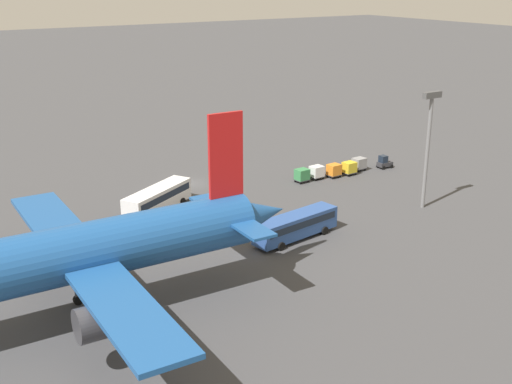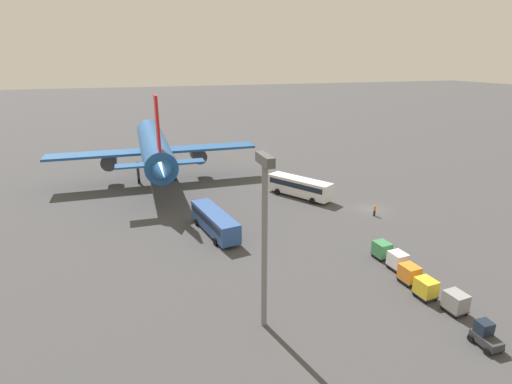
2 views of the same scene
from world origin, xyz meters
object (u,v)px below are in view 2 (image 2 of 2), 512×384
cargo_cart_grey (456,301)px  cargo_cart_green (382,249)px  airplane (154,147)px  cargo_cart_orange (409,273)px  cargo_cart_white (398,260)px  shuttle_bus_far (215,220)px  shuttle_bus_near (300,186)px  baggage_tug (485,336)px  worker_person (375,210)px  cargo_cart_yellow (426,287)px

cargo_cart_grey → cargo_cart_green: 11.27m
airplane → cargo_cart_orange: airplane is taller
cargo_cart_orange → cargo_cart_white: bearing=-13.2°
cargo_cart_grey → cargo_cart_green: same height
airplane → cargo_cart_orange: bearing=-154.1°
shuttle_bus_far → cargo_cart_grey: 30.09m
shuttle_bus_near → cargo_cart_grey: shuttle_bus_near is taller
baggage_tug → worker_person: size_ratio=1.40×
shuttle_bus_near → worker_person: bearing=-178.6°
shuttle_bus_near → cargo_cart_orange: size_ratio=5.42×
cargo_cart_grey → shuttle_bus_far: bearing=35.0°
cargo_cart_white → cargo_cart_green: same height
airplane → cargo_cart_white: size_ratio=21.20×
shuttle_bus_near → shuttle_bus_far: (-10.02, 17.01, -0.12)m
shuttle_bus_near → worker_person: shuttle_bus_near is taller
baggage_tug → cargo_cart_white: size_ratio=1.15×
cargo_cart_orange → shuttle_bus_far: bearing=41.1°
baggage_tug → cargo_cart_green: 15.66m
shuttle_bus_near → worker_person: size_ratio=6.59×
airplane → cargo_cart_yellow: bearing=-155.6°
cargo_cart_orange → baggage_tug: bearing=177.9°
cargo_cart_orange → cargo_cart_yellow: bearing=174.5°
shuttle_bus_far → cargo_cart_green: shuttle_bus_far is taller
shuttle_bus_far → cargo_cart_white: shuttle_bus_far is taller
airplane → worker_person: size_ratio=25.79×
shuttle_bus_far → cargo_cart_orange: (-19.00, -16.57, -0.63)m
baggage_tug → cargo_cart_orange: size_ratio=1.15×
shuttle_bus_far → cargo_cart_white: bearing=-142.3°
airplane → cargo_cart_green: airplane is taller
cargo_cart_orange → airplane: bearing=25.0°
worker_person → cargo_cart_green: 13.80m
cargo_cart_green → cargo_cart_white: bearing=-178.1°
cargo_cart_grey → cargo_cart_yellow: same height
cargo_cart_grey → cargo_cart_white: (8.45, 0.03, 0.00)m
shuttle_bus_far → cargo_cart_white: (-16.18, -17.23, -0.63)m
baggage_tug → cargo_cart_green: (15.63, -0.94, 0.25)m
airplane → cargo_cart_white: airplane is taller
baggage_tug → cargo_cart_orange: (10.00, -0.37, 0.25)m
shuttle_bus_near → cargo_cart_grey: size_ratio=5.42×
shuttle_bus_far → baggage_tug: shuttle_bus_far is taller
worker_person → cargo_cart_orange: size_ratio=0.82×
worker_person → cargo_cart_yellow: (-20.30, 7.89, 0.32)m
shuttle_bus_far → cargo_cart_green: (-13.37, -17.14, -0.63)m
shuttle_bus_near → cargo_cart_yellow: 31.85m
airplane → shuttle_bus_far: 28.89m
shuttle_bus_near → shuttle_bus_far: bearing=90.0°
cargo_cart_yellow → baggage_tug: bearing=179.2°
cargo_cart_green → shuttle_bus_near: bearing=0.3°
cargo_cart_yellow → cargo_cart_orange: (2.82, -0.27, 0.00)m
baggage_tug → shuttle_bus_far: bearing=30.9°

